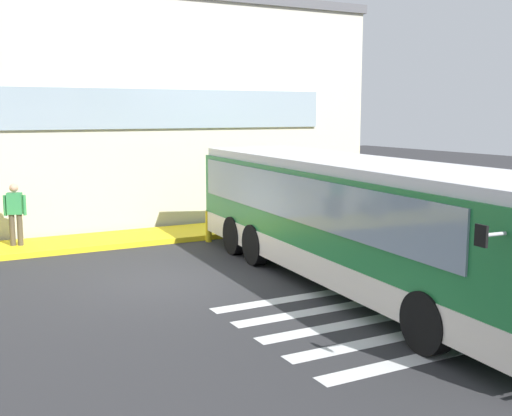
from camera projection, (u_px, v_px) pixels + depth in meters
name	position (u px, v px, depth m)	size (l,w,h in m)	color
ground_plane	(177.00, 281.00, 14.12)	(80.00, 90.00, 0.02)	#2B2B2D
bay_paint_stripes	(367.00, 321.00, 11.37)	(4.40, 3.96, 0.01)	silver
terminal_building	(44.00, 111.00, 23.36)	(20.83, 13.80, 7.48)	beige
boarding_curb	(117.00, 239.00, 18.29)	(23.03, 2.00, 0.15)	yellow
bus_main_foreground	(354.00, 224.00, 13.60)	(3.69, 12.02, 2.70)	#1E7238
passenger_by_doorway	(15.00, 210.00, 17.01)	(0.56, 0.46, 1.68)	#4C4233
safety_bollard_yellow	(209.00, 226.00, 18.29)	(0.18, 0.18, 0.90)	yellow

